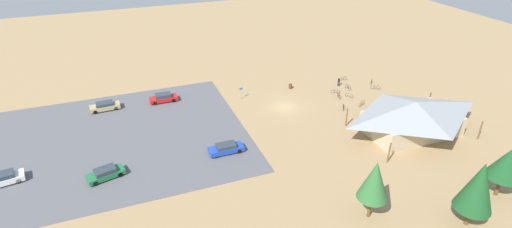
# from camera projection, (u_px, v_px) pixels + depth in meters

# --- Properties ---
(ground) EXTENTS (160.00, 160.00, 0.00)m
(ground) POSITION_uv_depth(u_px,v_px,m) (285.00, 107.00, 65.15)
(ground) COLOR #9E7F56
(ground) RESTS_ON ground
(parking_lot_asphalt) EXTENTS (38.56, 30.34, 0.05)m
(parking_lot_asphalt) POSITION_uv_depth(u_px,v_px,m) (109.00, 141.00, 55.93)
(parking_lot_asphalt) COLOR #56565B
(parking_lot_asphalt) RESTS_ON ground
(bike_pavilion) EXTENTS (16.10, 10.54, 5.07)m
(bike_pavilion) POSITION_uv_depth(u_px,v_px,m) (413.00, 115.00, 56.61)
(bike_pavilion) COLOR #C6B28E
(bike_pavilion) RESTS_ON ground
(trash_bin) EXTENTS (0.60, 0.60, 0.90)m
(trash_bin) POSITION_uv_depth(u_px,v_px,m) (290.00, 86.00, 71.37)
(trash_bin) COLOR brown
(trash_bin) RESTS_ON ground
(lot_sign) EXTENTS (0.56, 0.08, 2.20)m
(lot_sign) POSITION_uv_depth(u_px,v_px,m) (241.00, 91.00, 67.23)
(lot_sign) COLOR #99999E
(lot_sign) RESTS_ON ground
(pine_east) EXTENTS (3.24, 3.24, 7.15)m
(pine_east) POSITION_uv_depth(u_px,v_px,m) (375.00, 180.00, 40.24)
(pine_east) COLOR brown
(pine_east) RESTS_ON ground
(pine_center) EXTENTS (3.77, 3.77, 7.85)m
(pine_center) POSITION_uv_depth(u_px,v_px,m) (478.00, 186.00, 39.17)
(pine_center) COLOR brown
(pine_center) RESTS_ON ground
(pine_far_west) EXTENTS (3.77, 3.77, 6.33)m
(pine_far_west) POSITION_uv_depth(u_px,v_px,m) (507.00, 163.00, 43.57)
(pine_far_west) COLOR brown
(pine_far_west) RESTS_ON ground
(bicycle_orange_yard_left) EXTENTS (1.62, 0.83, 0.87)m
(bicycle_orange_yard_left) POSITION_uv_depth(u_px,v_px,m) (362.00, 104.00, 65.32)
(bicycle_orange_yard_left) COLOR black
(bicycle_orange_yard_left) RESTS_ON ground
(bicycle_silver_front_row) EXTENTS (0.79, 1.44, 0.72)m
(bicycle_silver_front_row) POSITION_uv_depth(u_px,v_px,m) (349.00, 96.00, 68.16)
(bicycle_silver_front_row) COLOR black
(bicycle_silver_front_row) RESTS_ON ground
(bicycle_teal_yard_right) EXTENTS (1.59, 0.92, 0.88)m
(bicycle_teal_yard_right) POSITION_uv_depth(u_px,v_px,m) (375.00, 87.00, 71.08)
(bicycle_teal_yard_right) COLOR black
(bicycle_teal_yard_right) RESTS_ON ground
(bicycle_black_by_bin) EXTENTS (0.87, 1.45, 0.78)m
(bicycle_black_by_bin) POSITION_uv_depth(u_px,v_px,m) (343.00, 107.00, 64.25)
(bicycle_black_by_bin) COLOR black
(bicycle_black_by_bin) RESTS_ON ground
(bicycle_purple_back_row) EXTENTS (1.51, 0.76, 0.80)m
(bicycle_purple_back_row) POSITION_uv_depth(u_px,v_px,m) (336.00, 92.00, 69.60)
(bicycle_purple_back_row) COLOR black
(bicycle_purple_back_row) RESTS_ON ground
(bicycle_blue_yard_front) EXTENTS (0.48, 1.75, 0.87)m
(bicycle_blue_yard_front) POSITION_uv_depth(u_px,v_px,m) (348.00, 87.00, 71.08)
(bicycle_blue_yard_front) COLOR black
(bicycle_blue_yard_front) RESTS_ON ground
(bicycle_green_edge_south) EXTENTS (1.66, 0.48, 0.82)m
(bicycle_green_edge_south) POSITION_uv_depth(u_px,v_px,m) (343.00, 79.00, 74.59)
(bicycle_green_edge_south) COLOR black
(bicycle_green_edge_south) RESTS_ON ground
(bicycle_white_mid_cluster) EXTENTS (1.17, 1.23, 0.82)m
(bicycle_white_mid_cluster) POSITION_uv_depth(u_px,v_px,m) (371.00, 82.00, 73.48)
(bicycle_white_mid_cluster) COLOR black
(bicycle_white_mid_cluster) RESTS_ON ground
(bicycle_red_near_porch) EXTENTS (0.59, 1.69, 0.88)m
(bicycle_red_near_porch) POSITION_uv_depth(u_px,v_px,m) (339.00, 96.00, 67.98)
(bicycle_red_near_porch) COLOR black
(bicycle_red_near_porch) RESTS_ON ground
(car_green_mid_lot) EXTENTS (4.75, 2.92, 1.35)m
(car_green_mid_lot) POSITION_uv_depth(u_px,v_px,m) (106.00, 173.00, 48.09)
(car_green_mid_lot) COLOR #1E6B3D
(car_green_mid_lot) RESTS_ON parking_lot_asphalt
(car_white_second_row) EXTENTS (4.86, 2.60, 1.42)m
(car_white_second_row) POSITION_uv_depth(u_px,v_px,m) (3.00, 179.00, 47.07)
(car_white_second_row) COLOR white
(car_white_second_row) RESTS_ON parking_lot_asphalt
(car_tan_front_row) EXTENTS (4.75, 2.11, 1.34)m
(car_tan_front_row) POSITION_uv_depth(u_px,v_px,m) (105.00, 106.00, 63.85)
(car_tan_front_row) COLOR tan
(car_tan_front_row) RESTS_ON parking_lot_asphalt
(car_blue_near_entry) EXTENTS (4.74, 1.83, 1.33)m
(car_blue_near_entry) POSITION_uv_depth(u_px,v_px,m) (226.00, 148.00, 52.97)
(car_blue_near_entry) COLOR #1E42B2
(car_blue_near_entry) RESTS_ON parking_lot_asphalt
(car_red_far_end) EXTENTS (4.63, 1.87, 1.45)m
(car_red_far_end) POSITION_uv_depth(u_px,v_px,m) (163.00, 98.00, 66.47)
(car_red_far_end) COLOR red
(car_red_far_end) RESTS_ON parking_lot_asphalt
(visitor_crossing_yard) EXTENTS (0.38, 0.36, 1.71)m
(visitor_crossing_yard) POSITION_uv_depth(u_px,v_px,m) (383.00, 99.00, 65.75)
(visitor_crossing_yard) COLOR #2D3347
(visitor_crossing_yard) RESTS_ON ground
(visitor_at_bikes) EXTENTS (0.36, 0.39, 1.74)m
(visitor_at_bikes) POSITION_uv_depth(u_px,v_px,m) (339.00, 81.00, 72.15)
(visitor_at_bikes) COLOR #2D3347
(visitor_at_bikes) RESTS_ON ground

